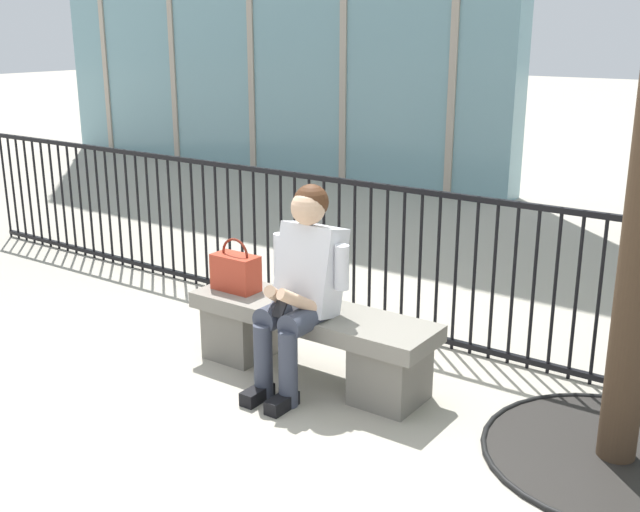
% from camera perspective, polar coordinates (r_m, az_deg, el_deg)
% --- Properties ---
extents(ground_plane, '(60.00, 60.00, 0.00)m').
position_cam_1_polar(ground_plane, '(4.80, -0.70, -8.90)').
color(ground_plane, '#A8A091').
extents(stone_bench, '(1.60, 0.44, 0.45)m').
position_cam_1_polar(stone_bench, '(4.69, -0.71, -5.90)').
color(stone_bench, gray).
rests_on(stone_bench, ground).
extents(seated_person_with_phone, '(0.52, 0.66, 1.21)m').
position_cam_1_polar(seated_person_with_phone, '(4.44, -1.39, -1.99)').
color(seated_person_with_phone, '#383D4C').
rests_on(seated_person_with_phone, ground).
extents(handbag_on_bench, '(0.30, 0.16, 0.34)m').
position_cam_1_polar(handbag_on_bench, '(4.92, -6.27, -1.15)').
color(handbag_on_bench, '#B23823').
rests_on(handbag_on_bench, stone_bench).
extents(plaza_railing, '(8.91, 0.04, 1.06)m').
position_cam_1_polar(plaza_railing, '(5.30, 4.92, -0.23)').
color(plaza_railing, black).
rests_on(plaza_railing, ground).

